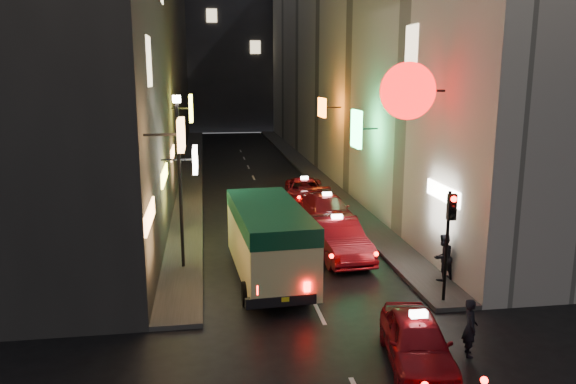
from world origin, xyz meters
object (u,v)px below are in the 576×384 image
pedestrian_crossing (470,324)px  lamp_post (180,171)px  minibus (269,234)px  taxi_near (417,337)px  traffic_light (450,223)px

pedestrian_crossing → lamp_post: bearing=57.9°
minibus → pedestrian_crossing: 7.53m
taxi_near → lamp_post: size_ratio=0.79×
minibus → taxi_near: 7.01m
lamp_post → pedestrian_crossing: bearing=-45.2°
pedestrian_crossing → lamp_post: size_ratio=0.28×
taxi_near → minibus: bearing=115.3°
pedestrian_crossing → lamp_post: 11.03m
taxi_near → traffic_light: 4.45m
pedestrian_crossing → lamp_post: (-7.50, 7.56, 2.86)m
taxi_near → lamp_post: (-5.97, 7.85, 2.98)m
taxi_near → pedestrian_crossing: bearing=10.8°
minibus → traffic_light: bearing=-29.6°
taxi_near → traffic_light: (2.23, 3.32, 1.94)m
minibus → lamp_post: size_ratio=1.03×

